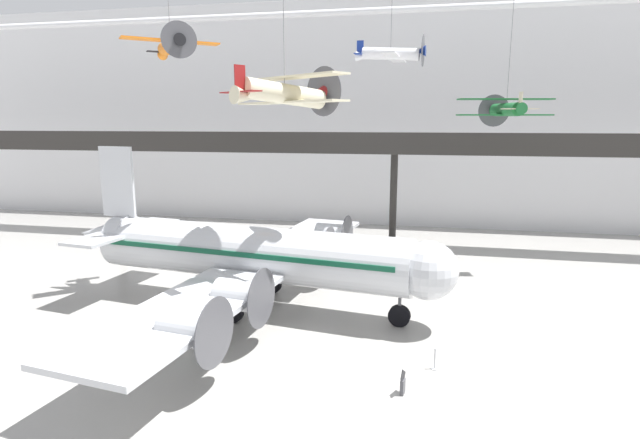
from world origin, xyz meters
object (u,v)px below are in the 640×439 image
(airliner_silver_main, at_px, (248,253))
(suspended_plane_white_twin, at_px, (391,54))
(stanchion_barrier, at_px, (435,363))
(suspended_plane_orange_highwing, at_px, (171,47))
(suspended_plane_green_biplane, at_px, (506,109))
(suspended_plane_cream_biplane, at_px, (285,93))
(info_sign_pedestal, at_px, (403,384))

(airliner_silver_main, relative_size, suspended_plane_white_twin, 4.60)
(stanchion_barrier, bearing_deg, suspended_plane_orange_highwing, 153.60)
(suspended_plane_green_biplane, distance_m, stanchion_barrier, 21.30)
(suspended_plane_orange_highwing, xyz_separation_m, suspended_plane_white_twin, (13.93, 8.47, 0.24))
(suspended_plane_cream_biplane, relative_size, suspended_plane_white_twin, 1.36)
(stanchion_barrier, bearing_deg, suspended_plane_cream_biplane, 155.27)
(info_sign_pedestal, bearing_deg, suspended_plane_cream_biplane, 149.55)
(suspended_plane_orange_highwing, distance_m, suspended_plane_green_biplane, 24.18)
(airliner_silver_main, distance_m, suspended_plane_orange_highwing, 14.64)
(suspended_plane_green_biplane, relative_size, info_sign_pedestal, 7.84)
(airliner_silver_main, bearing_deg, suspended_plane_cream_biplane, -27.84)
(suspended_plane_cream_biplane, distance_m, suspended_plane_green_biplane, 18.44)
(airliner_silver_main, bearing_deg, stanchion_barrier, -20.10)
(suspended_plane_white_twin, bearing_deg, suspended_plane_cream_biplane, -104.87)
(airliner_silver_main, height_order, info_sign_pedestal, airliner_silver_main)
(airliner_silver_main, xyz_separation_m, stanchion_barrier, (11.74, -6.27, -3.23))
(suspended_plane_orange_highwing, height_order, suspended_plane_green_biplane, suspended_plane_orange_highwing)
(suspended_plane_white_twin, distance_m, info_sign_pedestal, 25.90)
(suspended_plane_white_twin, xyz_separation_m, stanchion_barrier, (3.69, -17.22, -16.64))
(airliner_silver_main, distance_m, suspended_plane_green_biplane, 21.66)
(suspended_plane_orange_highwing, bearing_deg, info_sign_pedestal, 14.47)
(info_sign_pedestal, bearing_deg, suspended_plane_white_twin, 108.82)
(suspended_plane_cream_biplane, bearing_deg, suspended_plane_orange_highwing, 96.75)
(suspended_plane_green_biplane, xyz_separation_m, stanchion_barrier, (-4.92, -16.56, -12.46))
(suspended_plane_cream_biplane, bearing_deg, suspended_plane_white_twin, 14.92)
(airliner_silver_main, height_order, suspended_plane_cream_biplane, suspended_plane_cream_biplane)
(suspended_plane_green_biplane, xyz_separation_m, suspended_plane_white_twin, (-8.61, 0.67, 4.18))
(suspended_plane_white_twin, height_order, stanchion_barrier, suspended_plane_white_twin)
(suspended_plane_green_biplane, bearing_deg, suspended_plane_white_twin, 73.48)
(airliner_silver_main, bearing_deg, suspended_plane_orange_highwing, 165.11)
(suspended_plane_orange_highwing, distance_m, info_sign_pedestal, 25.61)
(suspended_plane_white_twin, relative_size, info_sign_pedestal, 5.37)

